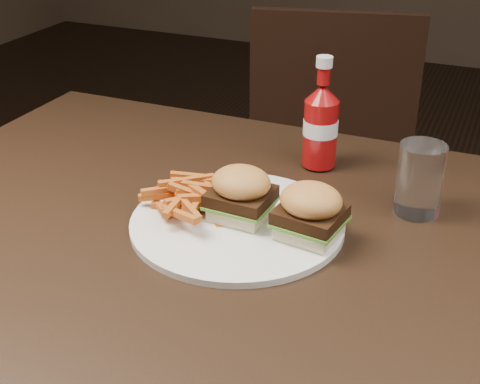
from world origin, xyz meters
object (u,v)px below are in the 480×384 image
at_px(plate, 237,223).
at_px(tumbler, 420,179).
at_px(dining_table, 256,247).
at_px(ketchup_bottle, 320,133).
at_px(chair_far, 331,157).

bearing_deg(plate, tumbler, 31.88).
distance_m(dining_table, ketchup_bottle, 0.26).
bearing_deg(ketchup_bottle, plate, -101.38).
height_order(ketchup_bottle, tumbler, ketchup_bottle).
xyz_separation_m(plate, tumbler, (0.23, 0.14, 0.05)).
distance_m(dining_table, tumbler, 0.26).
xyz_separation_m(dining_table, plate, (-0.03, 0.01, 0.03)).
height_order(dining_table, chair_far, dining_table).
bearing_deg(chair_far, dining_table, 85.79).
bearing_deg(chair_far, ketchup_bottle, 89.86).
bearing_deg(dining_table, chair_far, 99.01).
height_order(dining_table, plate, plate).
xyz_separation_m(dining_table, chair_far, (-0.15, 0.96, -0.30)).
distance_m(plate, tumbler, 0.27).
bearing_deg(ketchup_bottle, dining_table, -93.13).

